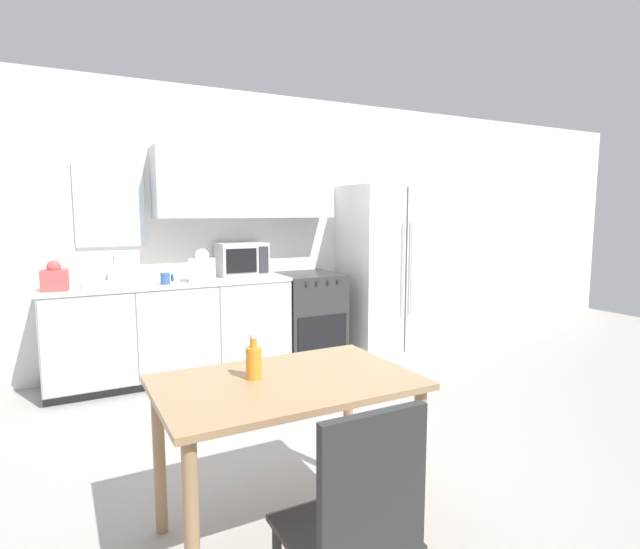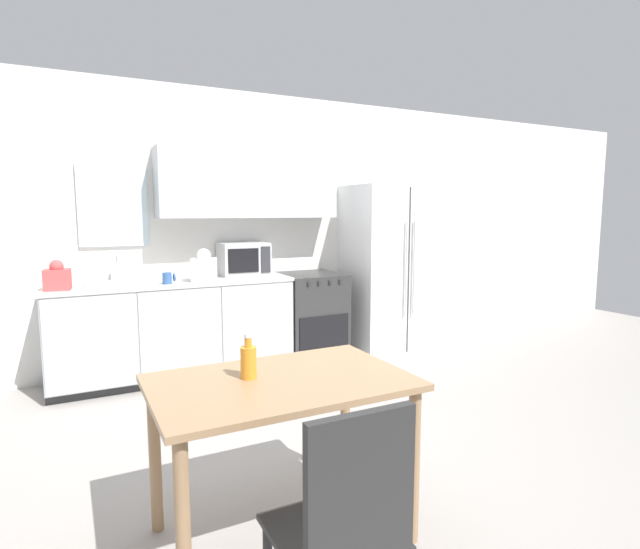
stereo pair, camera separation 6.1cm
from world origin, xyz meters
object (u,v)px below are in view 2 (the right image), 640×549
coffee_mug (168,278)px  dining_table (281,403)px  refrigerator (389,268)px  oven_range (310,316)px  microwave (244,259)px  drink_bottle (248,361)px  dining_chair_near (347,521)px

coffee_mug → dining_table: 2.40m
refrigerator → dining_table: 3.45m
oven_range → dining_table: bearing=-118.6°
microwave → dining_table: bearing=-105.2°
microwave → drink_bottle: microwave is taller
dining_table → drink_bottle: bearing=147.2°
microwave → refrigerator: bearing=-5.4°
oven_range → coffee_mug: bearing=-173.7°
microwave → drink_bottle: 2.73m
coffee_mug → drink_bottle: bearing=-91.6°
oven_range → coffee_mug: (-1.45, -0.16, 0.50)m
dining_table → oven_range: bearing=61.4°
microwave → dining_chair_near: bearing=-103.4°
coffee_mug → dining_chair_near: size_ratio=0.12×
microwave → dining_table: microwave is taller
microwave → oven_range: bearing=-10.8°
refrigerator → dining_chair_near: 4.09m
refrigerator → dining_chair_near: refrigerator is taller
dining_chair_near → drink_bottle: size_ratio=4.46×
dining_table → drink_bottle: (-0.12, 0.08, 0.20)m
dining_chair_near → drink_bottle: 0.89m
refrigerator → coffee_mug: 2.42m
microwave → dining_table: (-0.72, -2.66, -0.41)m
microwave → coffee_mug: (-0.78, -0.29, -0.11)m
refrigerator → drink_bottle: (-2.48, -2.43, -0.06)m
oven_range → coffee_mug: coffee_mug is taller
oven_range → coffee_mug: size_ratio=8.09×
refrigerator → coffee_mug: size_ratio=16.42×
dining_chair_near → microwave: bearing=77.1°
microwave → drink_bottle: size_ratio=2.24×
refrigerator → dining_table: (-2.35, -2.51, -0.25)m
oven_range → microwave: (-0.66, 0.13, 0.61)m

